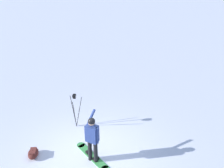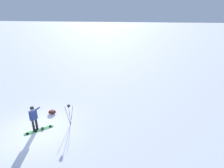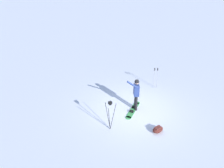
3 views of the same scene
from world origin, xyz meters
The scene contains 5 objects.
ground_plane centered at (0.00, 0.00, 0.00)m, with size 300.00×300.00×0.00m, color white.
snowboarder centered at (-0.11, 0.13, 1.06)m, with size 0.47×0.76×1.76m.
snowboard centered at (-0.04, -0.05, 0.02)m, with size 1.35×1.39×0.10m.
gear_bag_large centered at (2.01, 0.13, 0.15)m, with size 0.46×0.62×0.27m.
camera_tripod centered at (0.91, -1.77, 1.06)m, with size 0.52×0.50×1.50m.
Camera 2 is at (-8.68, -6.44, 6.95)m, focal length 29.13 mm.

